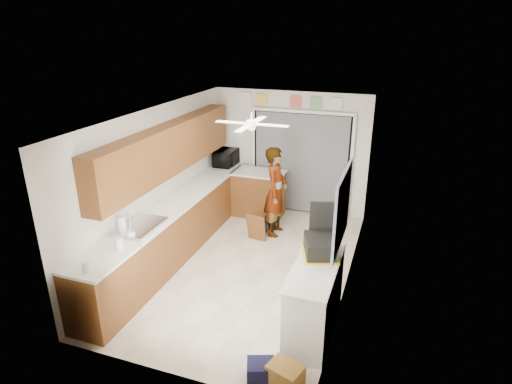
% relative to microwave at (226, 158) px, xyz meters
% --- Properties ---
extents(floor, '(5.00, 5.00, 0.00)m').
position_rel_microwave_xyz_m(floor, '(1.29, -2.18, -1.10)').
color(floor, beige).
rests_on(floor, ground).
extents(ceiling, '(5.00, 5.00, 0.00)m').
position_rel_microwave_xyz_m(ceiling, '(1.29, -2.18, 1.40)').
color(ceiling, white).
rests_on(ceiling, ground).
extents(wall_back, '(3.20, 0.00, 3.20)m').
position_rel_microwave_xyz_m(wall_back, '(1.29, 0.32, 0.15)').
color(wall_back, silver).
rests_on(wall_back, ground).
extents(wall_front, '(3.20, 0.00, 3.20)m').
position_rel_microwave_xyz_m(wall_front, '(1.29, -4.68, 0.15)').
color(wall_front, silver).
rests_on(wall_front, ground).
extents(wall_left, '(0.00, 5.00, 5.00)m').
position_rel_microwave_xyz_m(wall_left, '(-0.31, -2.18, 0.15)').
color(wall_left, silver).
rests_on(wall_left, ground).
extents(wall_right, '(0.00, 5.00, 5.00)m').
position_rel_microwave_xyz_m(wall_right, '(2.89, -2.18, 0.15)').
color(wall_right, silver).
rests_on(wall_right, ground).
extents(left_base_cabinets, '(0.60, 4.80, 0.90)m').
position_rel_microwave_xyz_m(left_base_cabinets, '(-0.01, -2.18, -0.65)').
color(left_base_cabinets, brown).
rests_on(left_base_cabinets, floor).
extents(left_countertop, '(0.62, 4.80, 0.04)m').
position_rel_microwave_xyz_m(left_countertop, '(0.00, -2.18, -0.18)').
color(left_countertop, white).
rests_on(left_countertop, left_base_cabinets).
extents(upper_cabinets, '(0.32, 4.00, 0.80)m').
position_rel_microwave_xyz_m(upper_cabinets, '(-0.15, -1.98, 0.70)').
color(upper_cabinets, brown).
rests_on(upper_cabinets, wall_left).
extents(sink_basin, '(0.50, 0.76, 0.06)m').
position_rel_microwave_xyz_m(sink_basin, '(0.00, -3.18, -0.15)').
color(sink_basin, silver).
rests_on(sink_basin, left_countertop).
extents(faucet, '(0.03, 0.03, 0.22)m').
position_rel_microwave_xyz_m(faucet, '(-0.19, -3.18, -0.05)').
color(faucet, silver).
rests_on(faucet, left_countertop).
extents(peninsula_base, '(1.00, 0.60, 0.90)m').
position_rel_microwave_xyz_m(peninsula_base, '(0.79, -0.18, -0.65)').
color(peninsula_base, brown).
rests_on(peninsula_base, floor).
extents(peninsula_top, '(1.04, 0.64, 0.04)m').
position_rel_microwave_xyz_m(peninsula_top, '(0.79, -0.18, -0.18)').
color(peninsula_top, white).
rests_on(peninsula_top, peninsula_base).
extents(back_opening_recess, '(2.00, 0.06, 2.10)m').
position_rel_microwave_xyz_m(back_opening_recess, '(1.54, 0.29, -0.05)').
color(back_opening_recess, black).
rests_on(back_opening_recess, wall_back).
extents(curtain_panel, '(1.90, 0.03, 2.05)m').
position_rel_microwave_xyz_m(curtain_panel, '(1.54, 0.25, -0.05)').
color(curtain_panel, slate).
rests_on(curtain_panel, wall_back).
extents(door_trim_left, '(0.06, 0.04, 2.10)m').
position_rel_microwave_xyz_m(door_trim_left, '(0.52, 0.26, -0.05)').
color(door_trim_left, white).
rests_on(door_trim_left, wall_back).
extents(door_trim_right, '(0.06, 0.04, 2.10)m').
position_rel_microwave_xyz_m(door_trim_right, '(2.56, 0.26, -0.05)').
color(door_trim_right, white).
rests_on(door_trim_right, wall_back).
extents(door_trim_head, '(2.10, 0.04, 0.06)m').
position_rel_microwave_xyz_m(door_trim_head, '(1.54, 0.26, 1.02)').
color(door_trim_head, white).
rests_on(door_trim_head, wall_back).
extents(header_frame_0, '(0.22, 0.02, 0.22)m').
position_rel_microwave_xyz_m(header_frame_0, '(0.69, 0.29, 1.20)').
color(header_frame_0, '#F6C152').
rests_on(header_frame_0, wall_back).
extents(header_frame_2, '(0.22, 0.02, 0.22)m').
position_rel_microwave_xyz_m(header_frame_2, '(1.39, 0.29, 1.20)').
color(header_frame_2, '#DC5B52').
rests_on(header_frame_2, wall_back).
extents(header_frame_3, '(0.22, 0.02, 0.22)m').
position_rel_microwave_xyz_m(header_frame_3, '(1.79, 0.29, 1.20)').
color(header_frame_3, '#61A961').
rests_on(header_frame_3, wall_back).
extents(header_frame_4, '(0.22, 0.02, 0.22)m').
position_rel_microwave_xyz_m(header_frame_4, '(2.19, 0.29, 1.20)').
color(header_frame_4, silver).
rests_on(header_frame_4, wall_back).
extents(route66_sign, '(0.22, 0.02, 0.26)m').
position_rel_microwave_xyz_m(route66_sign, '(0.34, 0.29, 1.20)').
color(route66_sign, silver).
rests_on(route66_sign, wall_back).
extents(right_counter_base, '(0.50, 1.40, 0.90)m').
position_rel_microwave_xyz_m(right_counter_base, '(2.64, -3.38, -0.65)').
color(right_counter_base, white).
rests_on(right_counter_base, floor).
extents(right_counter_top, '(0.54, 1.44, 0.04)m').
position_rel_microwave_xyz_m(right_counter_top, '(2.63, -3.38, -0.18)').
color(right_counter_top, white).
rests_on(right_counter_top, right_counter_base).
extents(abstract_painting, '(0.03, 1.15, 0.95)m').
position_rel_microwave_xyz_m(abstract_painting, '(2.87, -3.18, 0.55)').
color(abstract_painting, '#FF5D99').
rests_on(abstract_painting, wall_right).
extents(ceiling_fan, '(1.14, 1.14, 0.24)m').
position_rel_microwave_xyz_m(ceiling_fan, '(1.29, -1.98, 1.22)').
color(ceiling_fan, white).
rests_on(ceiling_fan, ceiling).
extents(microwave, '(0.40, 0.58, 0.32)m').
position_rel_microwave_xyz_m(microwave, '(0.00, 0.00, 0.00)').
color(microwave, black).
rests_on(microwave, left_countertop).
extents(cup, '(0.15, 0.15, 0.10)m').
position_rel_microwave_xyz_m(cup, '(0.05, -3.49, -0.11)').
color(cup, white).
rests_on(cup, left_countertop).
extents(jar_a, '(0.13, 0.13, 0.16)m').
position_rel_microwave_xyz_m(jar_a, '(0.08, -3.80, -0.08)').
color(jar_a, silver).
rests_on(jar_a, left_countertop).
extents(jar_b, '(0.09, 0.09, 0.14)m').
position_rel_microwave_xyz_m(jar_b, '(0.07, -4.43, -0.09)').
color(jar_b, silver).
rests_on(jar_b, left_countertop).
extents(paper_towel_roll, '(0.15, 0.15, 0.25)m').
position_rel_microwave_xyz_m(paper_towel_roll, '(-0.16, -3.39, -0.04)').
color(paper_towel_roll, white).
rests_on(paper_towel_roll, left_countertop).
extents(suitcase, '(0.51, 0.59, 0.21)m').
position_rel_microwave_xyz_m(suitcase, '(2.61, -3.06, -0.05)').
color(suitcase, black).
rests_on(suitcase, right_counter_top).
extents(suitcase_rim, '(0.60, 0.69, 0.02)m').
position_rel_microwave_xyz_m(suitcase_rim, '(2.61, -3.06, -0.16)').
color(suitcase_rim, yellow).
rests_on(suitcase_rim, suitcase).
extents(suitcase_lid, '(0.41, 0.16, 0.50)m').
position_rel_microwave_xyz_m(suitcase_lid, '(2.61, -2.77, 0.20)').
color(suitcase_lid, black).
rests_on(suitcase_lid, suitcase).
extents(cardboard_box, '(0.43, 0.38, 0.23)m').
position_rel_microwave_xyz_m(cardboard_box, '(2.54, -4.38, -0.99)').
color(cardboard_box, olive).
rests_on(cardboard_box, floor).
extents(navy_crate, '(0.38, 0.35, 0.19)m').
position_rel_microwave_xyz_m(navy_crate, '(2.26, -4.38, -1.01)').
color(navy_crate, '#141433').
rests_on(navy_crate, floor).
extents(cabinet_door_panel, '(0.37, 0.17, 0.52)m').
position_rel_microwave_xyz_m(cabinet_door_panel, '(1.13, -1.33, -0.84)').
color(cabinet_door_panel, brown).
rests_on(cabinet_door_panel, floor).
extents(man, '(0.43, 0.63, 1.68)m').
position_rel_microwave_xyz_m(man, '(1.37, -0.89, -0.26)').
color(man, white).
rests_on(man, floor).
extents(dog, '(0.29, 0.54, 0.40)m').
position_rel_microwave_xyz_m(dog, '(1.29, -0.82, -0.90)').
color(dog, black).
rests_on(dog, floor).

